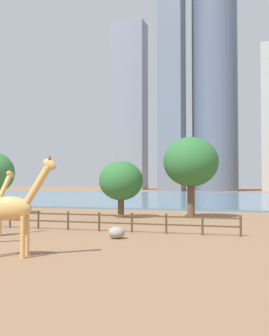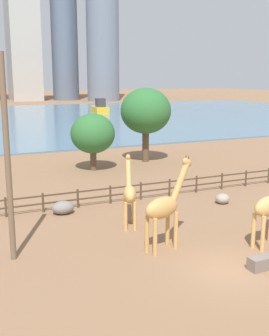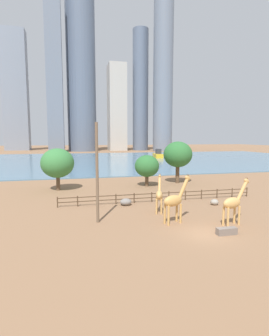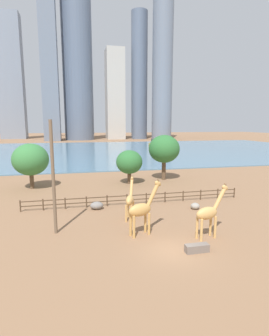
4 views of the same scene
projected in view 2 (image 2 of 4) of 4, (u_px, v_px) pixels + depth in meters
The scene contains 14 objects.
ground_plane at pixel (2, 119), 90.63m from camera, with size 400.00×400.00×0.00m, color #8C6647.
harbor_water at pixel (4, 119), 87.93m from camera, with size 180.00×86.00×0.20m, color slate.
giraffe_tall at pixel (129, 193), 24.73m from camera, with size 1.49×2.88×4.24m.
giraffe_young at pixel (165, 207), 21.26m from camera, with size 3.31×1.53×4.77m.
utility_pole at pixel (8, 160), 19.52m from camera, with size 0.28×0.28×9.81m, color brown.
boulder_near_fence at pixel (222, 199), 29.49m from camera, with size 1.00×0.95×0.71m, color gray.
boulder_by_pole at pixel (63, 208), 27.23m from camera, with size 1.44×1.14×0.85m, color gray.
feeding_trough at pixel (266, 262), 19.49m from camera, with size 1.80×0.60×0.60m, color #72665B.
enclosure_fence at pixel (126, 191), 29.88m from camera, with size 26.12×0.14×1.30m.
tree_center_broad at pixel (146, 111), 43.33m from camera, with size 5.22×5.22×7.65m.
tree_right_tall at pixel (93, 134), 39.53m from camera, with size 4.18×4.18×5.39m.
boat_ferry at pixel (100, 108), 101.17m from camera, with size 4.00×8.53×3.61m.
skyline_block_left at pixel (22, 26), 156.62m from camera, with size 11.07×14.06×55.14m, color #B7B2A8.
skyline_tower_short at pixel (104, 17), 180.16m from camera, with size 8.48×8.48×68.26m, color slate.
Camera 2 is at (-11.33, -14.55, 8.67)m, focal length 45.00 mm.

